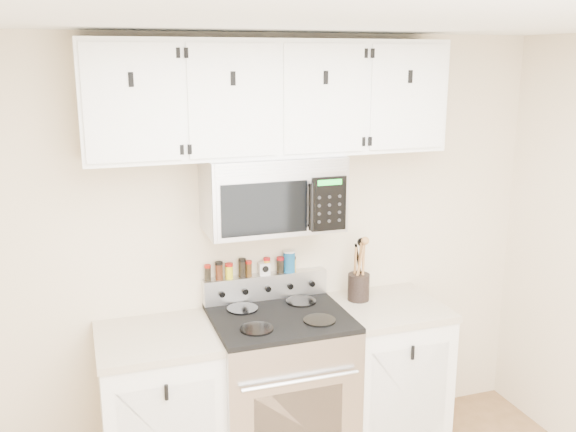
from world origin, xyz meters
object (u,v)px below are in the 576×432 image
object	(u,v)px
microwave	(273,193)
utensil_crock	(359,285)
range	(280,389)
salt_canister	(289,261)

from	to	relation	value
microwave	utensil_crock	bearing A→B (deg)	1.72
utensil_crock	microwave	bearing A→B (deg)	-178.28
range	utensil_crock	bearing A→B (deg)	14.57
utensil_crock	salt_canister	bearing A→B (deg)	160.85
microwave	utensil_crock	size ratio (longest dim) A/B	1.97
range	microwave	bearing A→B (deg)	89.77
range	salt_canister	world-z (taller)	salt_canister
microwave	utensil_crock	xyz separation A→B (m)	(0.55, 0.02, -0.61)
range	microwave	xyz separation A→B (m)	(0.00, 0.13, 1.14)
microwave	salt_canister	bearing A→B (deg)	45.98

